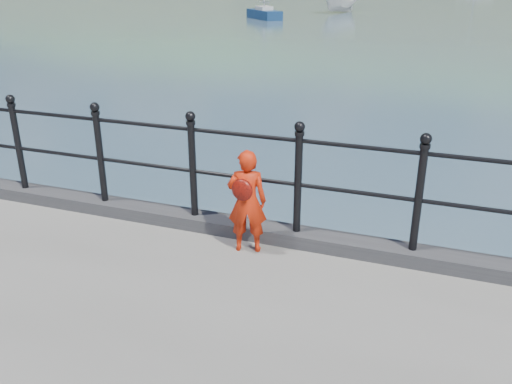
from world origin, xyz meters
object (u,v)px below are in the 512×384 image
at_px(launch_white, 340,2).
at_px(sailboat_port, 264,15).
at_px(railing, 244,164).
at_px(child, 247,201).

bearing_deg(launch_white, sailboat_port, -95.15).
bearing_deg(railing, sailboat_port, 109.00).
bearing_deg(railing, launch_white, 100.64).
bearing_deg(sailboat_port, child, -24.36).
distance_m(launch_white, sailboat_port, 9.90).
xyz_separation_m(railing, child, (0.16, -0.32, -0.27)).
bearing_deg(launch_white, railing, -57.77).
height_order(child, sailboat_port, sailboat_port).
relative_size(child, launch_white, 0.22).
bearing_deg(child, launch_white, -95.72).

